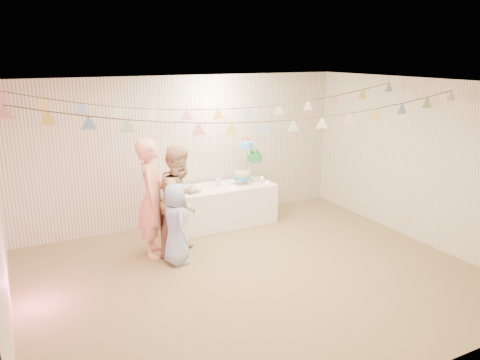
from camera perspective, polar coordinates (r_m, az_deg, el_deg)
name	(u,v)px	position (r m, az deg, el deg)	size (l,w,h in m)	color
floor	(254,276)	(6.57, 1.67, -11.60)	(6.00, 6.00, 0.00)	olive
ceiling	(255,84)	(5.87, 1.86, 11.65)	(6.00, 6.00, 0.00)	silver
back_wall	(186,151)	(8.31, -6.60, 3.59)	(6.00, 6.00, 0.00)	white
front_wall	(397,258)	(4.21, 18.60, -8.95)	(6.00, 6.00, 0.00)	white
right_wall	(420,161)	(7.95, 21.08, 2.12)	(5.00, 5.00, 0.00)	white
table	(222,205)	(8.31, -2.23, -3.10)	(1.87, 0.75, 0.70)	white
cake_stand	(248,158)	(8.38, 0.98, 2.64)	(0.69, 0.41, 0.77)	silver
cake_bottom	(242,176)	(8.33, 0.26, 0.45)	(0.31, 0.31, 0.15)	#2B97CC
cake_middle	(254,158)	(8.55, 1.76, 2.69)	(0.27, 0.27, 0.22)	#1F9145
cake_top_tier	(246,146)	(8.28, 0.72, 4.19)	(0.25, 0.25, 0.19)	#50A5FD
platter	(191,188)	(7.93, -5.95, -0.99)	(0.36, 0.36, 0.02)	white
posy	(218,179)	(8.20, -2.65, 0.09)	(0.13, 0.13, 0.14)	white
person_adult_a	(152,198)	(7.03, -10.64, -2.18)	(0.65, 0.43, 1.79)	#F59780
person_adult_b	(181,201)	(7.04, -7.25, -2.50)	(0.81, 0.63, 1.67)	tan
person_child	(176,224)	(6.79, -7.82, -5.31)	(0.58, 0.38, 1.19)	#92A6CE
bunting_back	(218,97)	(6.87, -2.67, 10.09)	(5.60, 1.10, 0.40)	pink
bunting_front	(263,108)	(5.72, 2.82, 8.73)	(5.60, 0.90, 0.36)	#72A5E5
tealight_0	(182,194)	(7.78, -7.14, -1.68)	(0.04, 0.04, 0.03)	#FFD88C
tealight_1	(199,185)	(8.23, -5.00, -0.67)	(0.04, 0.04, 0.03)	#FFD88C
tealight_2	(232,188)	(8.05, -0.95, -0.97)	(0.04, 0.04, 0.03)	#FFD88C
tealight_3	(234,180)	(8.54, -0.75, -0.02)	(0.04, 0.04, 0.03)	#FFD88C
tealight_4	(267,182)	(8.42, 3.33, -0.27)	(0.04, 0.04, 0.03)	#FFD88C
tealight_5	(262,177)	(8.73, 2.69, 0.31)	(0.04, 0.04, 0.03)	#FFD88C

